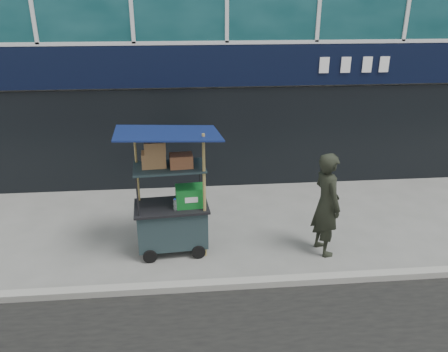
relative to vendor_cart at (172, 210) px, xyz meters
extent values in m
plane|color=slate|center=(1.25, -1.03, -0.82)|extent=(80.00, 80.00, 0.00)
cube|color=gray|center=(1.25, -1.23, -0.76)|extent=(80.00, 0.18, 0.12)
cube|color=black|center=(1.25, 2.83, 2.08)|extent=(15.68, 0.06, 0.90)
cube|color=black|center=(1.25, 2.87, 0.38)|extent=(15.68, 0.04, 2.40)
cube|color=#1A282D|center=(-0.02, 0.00, -0.31)|extent=(1.27, 0.80, 0.71)
cylinder|color=black|center=(-0.41, -0.40, -0.70)|extent=(0.25, 0.07, 0.24)
cylinder|color=black|center=(0.44, -0.34, -0.70)|extent=(0.25, 0.07, 0.24)
cube|color=black|center=(-0.02, 0.00, 0.06)|extent=(1.36, 0.89, 0.04)
cylinder|color=black|center=(-0.55, -0.34, 0.42)|extent=(0.03, 0.03, 0.76)
cylinder|color=black|center=(0.56, -0.26, 0.42)|extent=(0.03, 0.03, 0.76)
cylinder|color=black|center=(-0.60, 0.27, 0.42)|extent=(0.03, 0.03, 0.76)
cylinder|color=black|center=(0.52, 0.35, 0.42)|extent=(0.03, 0.03, 0.76)
cube|color=#1A282D|center=(-0.02, 0.00, 0.81)|extent=(1.27, 0.80, 0.03)
cylinder|color=olive|center=(0.56, -0.26, 0.32)|extent=(0.05, 0.05, 2.28)
cylinder|color=olive|center=(-0.60, 0.27, 0.27)|extent=(0.04, 0.04, 2.18)
cube|color=#0D1A49|center=(-0.02, 0.00, 1.41)|extent=(1.82, 1.35, 0.20)
cube|color=#0F641E|center=(0.33, -0.02, 0.26)|extent=(0.53, 0.39, 0.36)
cylinder|color=silver|center=(0.06, -0.19, 0.19)|extent=(0.07, 0.07, 0.20)
cylinder|color=blue|center=(0.06, -0.19, 0.30)|extent=(0.03, 0.03, 0.02)
cube|color=brown|center=(-0.28, 0.04, 0.95)|extent=(0.43, 0.33, 0.25)
cube|color=olive|center=(0.19, -0.03, 0.93)|extent=(0.41, 0.31, 0.22)
cube|color=brown|center=(-0.24, 0.02, 1.18)|extent=(0.37, 0.29, 0.20)
imported|color=black|center=(2.70, -0.29, 0.13)|extent=(0.60, 0.78, 1.90)
camera|label=1|loc=(0.27, -7.00, 3.49)|focal=35.00mm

